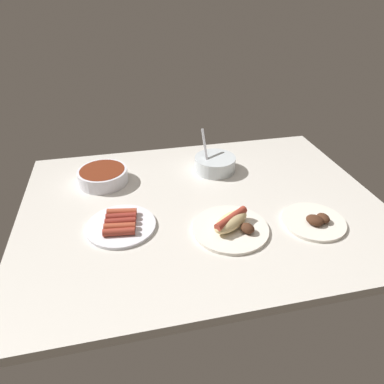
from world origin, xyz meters
The scene contains 6 objects.
ground_plane centered at (0.00, 0.00, -1.50)cm, with size 120.00×90.00×3.00cm, color silver.
bowl_coleslaw centered at (-10.24, -21.61, 3.13)cm, with size 15.90×15.90×14.98cm.
plate_hotdog_assembled centered at (-4.97, 15.57, 1.81)cm, with size 23.21×23.21×5.61cm.
bowl_chili centered at (32.52, -21.46, 2.91)cm, with size 17.98×17.98×5.32cm.
plate_sausages centered at (27.51, 6.87, 1.05)cm, with size 21.35×21.35×3.25cm.
plate_grilled_meat centered at (-31.19, 18.01, 0.98)cm, with size 19.62×19.62×3.71cm.
Camera 1 is at (24.24, 93.29, 66.53)cm, focal length 32.43 mm.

